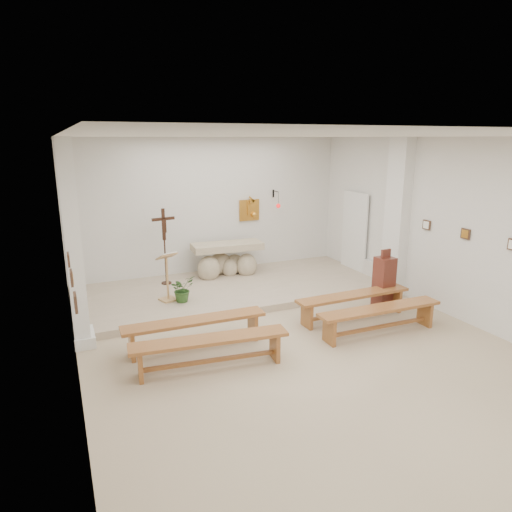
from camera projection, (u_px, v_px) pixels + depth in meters
name	position (u px, v px, depth m)	size (l,w,h in m)	color
ground	(309.00, 356.00, 7.50)	(7.00, 10.00, 0.00)	#BFAC8A
wall_left	(70.00, 280.00, 5.70)	(0.02, 10.00, 3.50)	silver
wall_right	(475.00, 234.00, 8.43)	(0.02, 10.00, 3.50)	silver
wall_back	(211.00, 209.00, 11.48)	(7.00, 0.02, 3.50)	silver
ceiling	(315.00, 137.00, 6.63)	(7.00, 10.00, 0.02)	silver
sanctuary_platform	(232.00, 289.00, 10.58)	(6.98, 3.00, 0.15)	#BBA690
pilaster_left	(73.00, 246.00, 7.52)	(0.26, 0.55, 3.50)	white
pilaster_right	(397.00, 218.00, 10.15)	(0.26, 0.55, 3.50)	white
gold_wall_relief	(249.00, 210.00, 11.89)	(0.55, 0.04, 0.55)	gold
sanctuary_lamp	(278.00, 204.00, 11.90)	(0.11, 0.36, 0.44)	black
station_frame_left_front	(76.00, 302.00, 5.01)	(0.03, 0.20, 0.20)	#452D1E
station_frame_left_mid	(71.00, 278.00, 5.89)	(0.03, 0.20, 0.20)	#452D1E
station_frame_left_rear	(68.00, 260.00, 6.78)	(0.03, 0.20, 0.20)	#452D1E
station_frame_right_mid	(465.00, 234.00, 8.61)	(0.03, 0.20, 0.20)	#452D1E
station_frame_right_rear	(427.00, 225.00, 9.49)	(0.03, 0.20, 0.20)	#452D1E
radiator_left	(76.00, 315.00, 8.49)	(0.10, 0.85, 0.52)	silver
radiator_right	(375.00, 273.00, 11.17)	(0.10, 0.85, 0.52)	silver
altar	(227.00, 261.00, 11.35)	(1.77, 0.82, 0.89)	#C1AF93
lectern	(168.00, 276.00, 9.50)	(0.45, 0.42, 1.07)	tan
crucifix_stand	(164.00, 241.00, 10.48)	(0.54, 0.23, 1.78)	#311C0F
potted_plant	(182.00, 289.00, 9.51)	(0.49, 0.43, 0.55)	#2B5120
donation_pedestal	(384.00, 283.00, 9.44)	(0.36, 0.36, 1.28)	#5A2319
bench_left_front	(195.00, 326.00, 7.71)	(2.45, 0.45, 0.52)	#935D2A
bench_right_front	(353.00, 300.00, 8.97)	(2.45, 0.43, 0.52)	#935D2A
bench_left_second	(210.00, 346.00, 6.99)	(2.47, 0.66, 0.52)	#935D2A
bench_right_second	(380.00, 314.00, 8.25)	(2.45, 0.44, 0.52)	#935D2A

